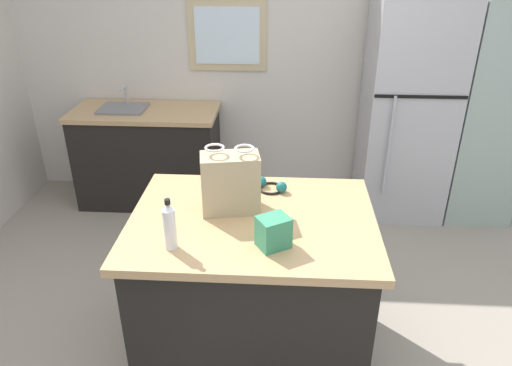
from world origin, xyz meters
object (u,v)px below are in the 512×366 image
refrigerator (407,111)px  tall_cabinet (489,101)px  kitchen_island (253,287)px  shopping_bag (230,183)px  small_box (273,232)px  bottle (170,227)px  ear_defenders (271,186)px

refrigerator → tall_cabinet: (0.65, 0.00, 0.10)m
kitchen_island → refrigerator: size_ratio=0.69×
refrigerator → shopping_bag: 2.15m
small_box → shopping_bag: bearing=125.5°
tall_cabinet → refrigerator: bearing=-180.0°
tall_cabinet → bottle: size_ratio=7.88×
tall_cabinet → ear_defenders: tall_cabinet is taller
shopping_bag → small_box: (0.23, -0.33, -0.08)m
bottle → ear_defenders: size_ratio=1.29×
kitchen_island → small_box: bearing=-65.6°
small_box → kitchen_island: bearing=114.4°
ear_defenders → kitchen_island: bearing=-105.0°
kitchen_island → shopping_bag: (-0.12, 0.08, 0.62)m
small_box → ear_defenders: (-0.03, 0.58, -0.05)m
refrigerator → ear_defenders: (-1.09, -1.45, 0.01)m
kitchen_island → bottle: 0.74m
shopping_bag → small_box: size_ratio=2.34×
refrigerator → small_box: size_ratio=11.93×
shopping_bag → bottle: (-0.24, -0.37, -0.04)m
tall_cabinet → bottle: bearing=-136.5°
refrigerator → shopping_bag: (-1.30, -1.70, 0.15)m
shopping_bag → bottle: shopping_bag is taller
shopping_bag → bottle: 0.45m
shopping_bag → ear_defenders: shopping_bag is taller
tall_cabinet → small_box: size_ratio=13.29×
kitchen_island → refrigerator: 2.18m
refrigerator → ear_defenders: size_ratio=9.11×
bottle → refrigerator: bearing=53.4°
refrigerator → small_box: (-1.07, -2.03, 0.07)m
kitchen_island → refrigerator: (1.18, 1.78, 0.46)m
shopping_bag → ear_defenders: bearing=50.1°
refrigerator → small_box: refrigerator is taller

